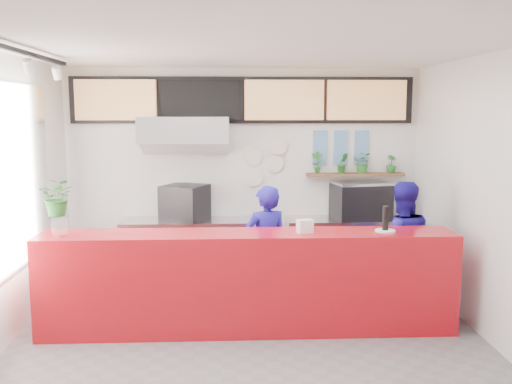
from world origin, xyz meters
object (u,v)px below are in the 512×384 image
(espresso_machine, at_px, (361,201))
(staff_right, at_px, (401,246))
(staff_center, at_px, (266,248))
(service_counter, at_px, (248,282))
(panini_oven, at_px, (185,203))
(pepper_mill, at_px, (386,218))

(espresso_machine, xyz_separation_m, staff_right, (0.21, -1.23, -0.35))
(staff_center, height_order, staff_right, staff_right)
(staff_center, xyz_separation_m, staff_right, (1.62, -0.07, 0.03))
(espresso_machine, bearing_deg, staff_center, -149.62)
(staff_center, relative_size, staff_right, 0.97)
(staff_center, bearing_deg, espresso_machine, -160.00)
(espresso_machine, relative_size, staff_right, 0.48)
(service_counter, height_order, staff_right, staff_right)
(panini_oven, bearing_deg, espresso_machine, 24.93)
(service_counter, height_order, panini_oven, panini_oven)
(staff_center, distance_m, pepper_mill, 1.50)
(service_counter, distance_m, staff_center, 0.71)
(staff_right, xyz_separation_m, pepper_mill, (-0.36, -0.58, 0.46))
(service_counter, relative_size, espresso_machine, 5.97)
(panini_oven, height_order, staff_center, staff_center)
(service_counter, distance_m, staff_right, 1.96)
(staff_right, bearing_deg, staff_center, 0.50)
(staff_center, bearing_deg, service_counter, 50.49)
(panini_oven, relative_size, espresso_machine, 0.72)
(staff_right, bearing_deg, service_counter, 20.03)
(service_counter, xyz_separation_m, panini_oven, (-0.82, 1.80, 0.59))
(panini_oven, height_order, staff_right, staff_right)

